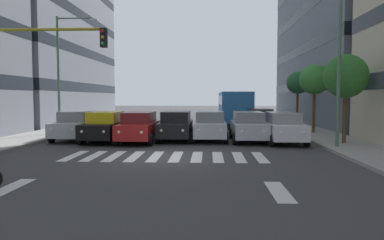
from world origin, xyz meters
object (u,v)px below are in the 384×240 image
object	(u,v)px
car_0	(283,127)
traffic_light_gantry	(24,68)
car_1	(248,126)
car_2	(210,126)
car_3	(176,125)
street_lamp_left	(330,53)
car_4	(139,127)
bus_behind_traffic	(234,105)
street_lamp_right	(64,63)
street_tree_1	(315,80)
car_5	(105,126)
street_tree_0	(346,77)
car_6	(77,125)
car_row2_0	(260,120)
street_tree_2	(298,83)

from	to	relation	value
car_0	traffic_light_gantry	world-z (taller)	traffic_light_gantry
car_1	car_2	size ratio (longest dim) A/B	1.00
car_3	street_lamp_left	world-z (taller)	street_lamp_left
car_4	traffic_light_gantry	world-z (taller)	traffic_light_gantry
car_3	bus_behind_traffic	distance (m)	12.71
street_lamp_right	street_tree_1	world-z (taller)	street_lamp_right
car_4	bus_behind_traffic	distance (m)	14.47
car_5	street_tree_0	size ratio (longest dim) A/B	0.95
car_1	traffic_light_gantry	bearing A→B (deg)	32.55
car_4	street_tree_0	xyz separation A→B (m)	(-11.12, 0.83, 2.76)
traffic_light_gantry	street_lamp_right	world-z (taller)	street_lamp_right
street_lamp_right	street_tree_1	size ratio (longest dim) A/B	1.66
car_0	street_lamp_right	xyz separation A→B (m)	(13.76, -3.30, 3.94)
car_3	street_lamp_right	xyz separation A→B (m)	(7.64, -2.32, 3.94)
car_3	street_tree_0	bearing A→B (deg)	168.27
car_3	car_6	world-z (taller)	same
car_1	car_4	bearing A→B (deg)	6.28
car_4	street_tree_0	world-z (taller)	street_tree_0
car_6	street_tree_0	size ratio (longest dim) A/B	0.95
car_6	street_tree_1	distance (m)	15.81
car_row2_0	street_lamp_right	world-z (taller)	street_lamp_right
car_2	car_row2_0	distance (m)	6.57
street_tree_2	car_3	bearing A→B (deg)	44.49
car_0	street_lamp_left	world-z (taller)	street_lamp_left
car_1	street_lamp_left	world-z (taller)	street_lamp_left
street_lamp_left	street_tree_0	world-z (taller)	street_lamp_left
car_0	bus_behind_traffic	size ratio (longest dim) A/B	0.42
car_row2_0	bus_behind_traffic	distance (m)	6.73
car_3	street_tree_2	xyz separation A→B (m)	(-9.39, -9.22, 2.85)
car_5	street_tree_0	bearing A→B (deg)	175.38
car_2	car_row2_0	xyz separation A→B (m)	(-3.72, -5.41, 0.00)
car_4	traffic_light_gantry	distance (m)	7.23
car_2	car_5	bearing A→B (deg)	8.19
street_tree_2	street_lamp_right	bearing A→B (deg)	22.05
car_2	car_5	xyz separation A→B (m)	(6.03, 0.87, 0.00)
car_6	street_tree_2	size ratio (longest dim) A/B	0.98
street_lamp_left	street_tree_2	xyz separation A→B (m)	(-1.57, -12.53, -0.98)
car_6	bus_behind_traffic	bearing A→B (deg)	-130.21
car_2	street_lamp_left	world-z (taller)	street_lamp_left
car_2	bus_behind_traffic	xyz separation A→B (m)	(-2.23, -11.91, 0.97)
car_0	street_lamp_right	world-z (taller)	street_lamp_right
car_5	car_4	bearing A→B (deg)	173.36
traffic_light_gantry	street_tree_0	size ratio (longest dim) A/B	1.18
car_row2_0	traffic_light_gantry	xyz separation A→B (m)	(11.34, 12.11, 2.86)
car_5	street_tree_2	xyz separation A→B (m)	(-13.40, -10.05, 2.85)
car_3	car_6	size ratio (longest dim) A/B	1.00
bus_behind_traffic	street_tree_1	xyz separation A→B (m)	(-4.90, 8.27, 1.89)
car_0	bus_behind_traffic	distance (m)	13.09
street_tree_2	car_4	bearing A→B (deg)	42.05
car_6	street_lamp_left	size ratio (longest dim) A/B	0.59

